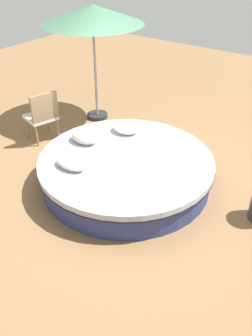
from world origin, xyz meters
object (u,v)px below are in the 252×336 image
Objects in this scene: throw_pillow_0 at (126,128)px; patio_umbrella at (93,16)px; round_bed at (126,170)px; throw_pillow_2 at (71,163)px; throw_pillow_1 at (84,137)px; patio_chair at (43,114)px.

throw_pillow_0 is 2.26m from patio_umbrella.
throw_pillow_2 is (0.51, 0.69, 0.30)m from round_bed.
patio_umbrella reaches higher than throw_pillow_1.
throw_pillow_0 is 0.21× the size of patio_umbrella.
throw_pillow_2 is at bearing 53.60° from round_bed.
throw_pillow_2 is 3.09m from patio_umbrella.
throw_pillow_1 is at bearing -0.05° from round_bed.
patio_umbrella is (1.41, -2.28, 1.54)m from throw_pillow_2.
throw_pillow_2 is (-0.00, 1.38, -0.01)m from throw_pillow_0.
round_bed is 0.91m from throw_pillow_1.
patio_chair is at bearing 16.77° from throw_pillow_0.
patio_umbrella is (1.41, -0.90, 1.52)m from throw_pillow_0.
throw_pillow_0 is at bearing -53.69° from round_bed.
patio_umbrella is (-0.15, -1.37, 1.51)m from patio_chair.
patio_chair reaches higher than throw_pillow_2.
patio_umbrella is at bearing -56.13° from throw_pillow_1.
patio_umbrella is at bearing 9.50° from patio_chair.
round_bed is 2.79× the size of patio_chair.
throw_pillow_1 is (0.34, 0.69, 0.01)m from throw_pillow_0.
round_bed is 5.29× the size of throw_pillow_2.
throw_pillow_0 is 0.77m from throw_pillow_1.
throw_pillow_0 is at bearing -116.46° from throw_pillow_1.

